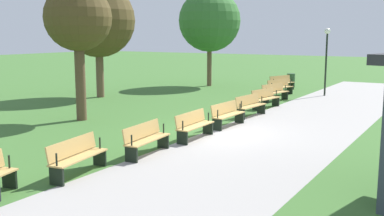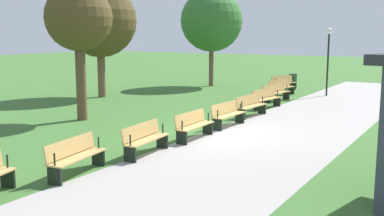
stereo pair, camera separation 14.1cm
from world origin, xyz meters
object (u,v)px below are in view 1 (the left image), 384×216
bench_0 (282,83)px  bench_3 (265,98)px  bench_6 (194,125)px  tree_0 (98,21)px  tree_2 (210,21)px  bench_8 (77,156)px  bench_2 (275,92)px  tree_1 (78,19)px  bench_5 (227,114)px  bench_1 (280,87)px  bench_4 (250,105)px  bench_7 (146,138)px  trash_bin (291,80)px  lamp_post (327,49)px

bench_0 → bench_3: (7.04, 1.78, 0.00)m
bench_6 → tree_0: 12.03m
tree_2 → bench_8: bearing=19.7°
bench_0 → tree_0: bearing=-22.9°
bench_3 → bench_0: bearing=-156.9°
tree_2 → bench_2: bearing=54.7°
tree_0 → tree_1: size_ratio=1.14×
tree_2 → bench_5: bearing=31.7°
bench_8 → bench_1: bearing=174.6°
bench_4 → bench_5: bearing=8.9°
bench_4 → tree_2: (-9.27, -7.08, 3.81)m
bench_5 → tree_0: (-3.74, -9.66, 3.66)m
bench_3 → tree_2: (-6.87, -6.78, 3.81)m
bench_6 → bench_8: (4.82, -0.45, 0.00)m
bench_2 → bench_7: size_ratio=1.01×
bench_0 → bench_6: same height
bench_2 → tree_0: (3.46, -8.77, 3.66)m
bench_7 → trash_bin: (-18.54, -2.12, -0.03)m
bench_4 → trash_bin: bearing=-164.0°
bench_3 → bench_4: (2.40, 0.30, 0.00)m
bench_5 → lamp_post: (-10.68, 0.75, 2.16)m
bench_7 → trash_bin: trash_bin is taller
bench_4 → bench_7: size_ratio=1.00×
bench_2 → bench_1: bearing=-153.3°
bench_0 → bench_2: bearing=35.6°
bench_8 → tree_1: bearing=-145.3°
bench_1 → bench_7: 14.45m
bench_8 → trash_bin: bearing=176.1°
tree_1 → trash_bin: 16.28m
bench_0 → bench_8: 19.19m
bench_4 → bench_6: bearing=7.1°
bench_8 → trash_bin: trash_bin is taller
bench_7 → tree_2: tree_2 is taller
bench_2 → bench_3: 2.42m
bench_3 → tree_2: size_ratio=0.30×
bench_3 → trash_bin: (-8.88, -1.82, -0.03)m
tree_0 → lamp_post: tree_0 is taller
bench_1 → lamp_post: 3.31m
tree_1 → trash_bin: (-15.53, 3.35, -3.55)m
bench_4 → tree_2: bearing=-137.3°
trash_bin → bench_6: bearing=8.0°
bench_6 → tree_0: tree_0 is taller
tree_0 → bench_3: bearing=96.7°
bench_2 → bench_7: (12.04, 0.75, 0.00)m
bench_6 → tree_2: (-14.11, -7.23, 3.81)m
bench_6 → trash_bin: 16.28m
bench_0 → tree_1: 14.53m
bench_8 → tree_1: (-5.41, -5.16, 3.52)m
bench_5 → tree_1: 6.87m
tree_0 → trash_bin: size_ratio=6.83×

